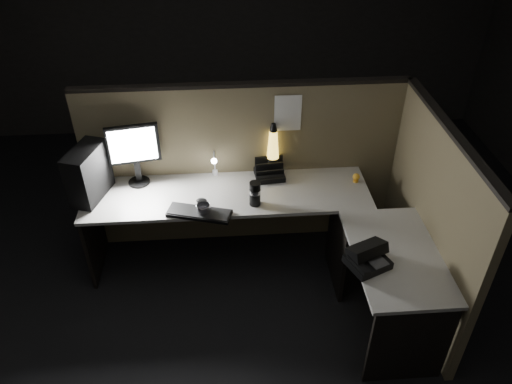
{
  "coord_description": "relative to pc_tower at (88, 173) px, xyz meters",
  "views": [
    {
      "loc": [
        -0.16,
        -2.64,
        3.12
      ],
      "look_at": [
        0.06,
        0.35,
        0.91
      ],
      "focal_mm": 35.0,
      "sensor_mm": 36.0,
      "label": 1
    }
  ],
  "objects": [
    {
      "name": "desk",
      "position": [
        1.4,
        -0.4,
        -0.36
      ],
      "size": [
        2.6,
        1.6,
        0.73
      ],
      "color": "#BCB9B1",
      "rests_on": "ground"
    },
    {
      "name": "clip_lamp",
      "position": [
        0.98,
        0.16,
        -0.07
      ],
      "size": [
        0.05,
        0.19,
        0.24
      ],
      "color": "white",
      "rests_on": "desk"
    },
    {
      "name": "partition_back",
      "position": [
        1.22,
        0.28,
        -0.19
      ],
      "size": [
        2.66,
        0.06,
        1.5
      ],
      "primitive_type": "cube",
      "color": "brown",
      "rests_on": "ground"
    },
    {
      "name": "lava_lamp",
      "position": [
        1.47,
        0.23,
        -0.02
      ],
      "size": [
        0.12,
        0.12,
        0.46
      ],
      "color": "black",
      "rests_on": "desk"
    },
    {
      "name": "partition_right",
      "position": [
        2.55,
        -0.55,
        -0.19
      ],
      "size": [
        0.06,
        1.66,
        1.5
      ],
      "primitive_type": "cube",
      "color": "brown",
      "rests_on": "ground"
    },
    {
      "name": "room_shell",
      "position": [
        1.22,
        -0.65,
        0.68
      ],
      "size": [
        6.0,
        6.0,
        6.0
      ],
      "color": "silver",
      "rests_on": "ground"
    },
    {
      "name": "organizer",
      "position": [
        1.43,
        0.16,
        -0.17
      ],
      "size": [
        0.26,
        0.23,
        0.18
      ],
      "rotation": [
        0.0,
        0.0,
        0.09
      ],
      "color": "black",
      "rests_on": "desk"
    },
    {
      "name": "pc_tower",
      "position": [
        0.0,
        0.0,
        0.0
      ],
      "size": [
        0.3,
        0.44,
        0.43
      ],
      "primitive_type": "cube",
      "rotation": [
        0.0,
        0.0,
        -0.31
      ],
      "color": "black",
      "rests_on": "desk"
    },
    {
      "name": "steel_mug",
      "position": [
        0.88,
        -0.31,
        -0.17
      ],
      "size": [
        0.15,
        0.15,
        0.09
      ],
      "primitive_type": "imported",
      "rotation": [
        0.0,
        0.0,
        -0.44
      ],
      "color": "silver",
      "rests_on": "desk"
    },
    {
      "name": "keyboard",
      "position": [
        0.85,
        -0.31,
        -0.2
      ],
      "size": [
        0.51,
        0.29,
        0.02
      ],
      "primitive_type": "cube",
      "rotation": [
        0.0,
        0.0,
        -0.28
      ],
      "color": "black",
      "rests_on": "desk"
    },
    {
      "name": "travel_mug",
      "position": [
        1.28,
        -0.21,
        -0.11
      ],
      "size": [
        0.09,
        0.09,
        0.2
      ],
      "primitive_type": "cylinder",
      "color": "black",
      "rests_on": "desk"
    },
    {
      "name": "pinned_paper",
      "position": [
        1.58,
        0.25,
        0.33
      ],
      "size": [
        0.22,
        0.0,
        0.31
      ],
      "primitive_type": "cube",
      "color": "white",
      "rests_on": "partition_back"
    },
    {
      "name": "floor",
      "position": [
        1.22,
        -0.65,
        -0.94
      ],
      "size": [
        6.0,
        6.0,
        0.0
      ],
      "primitive_type": "plane",
      "color": "black",
      "rests_on": "ground"
    },
    {
      "name": "mouse",
      "position": [
        0.87,
        -0.16,
        -0.2
      ],
      "size": [
        0.09,
        0.07,
        0.03
      ],
      "primitive_type": "ellipsoid",
      "rotation": [
        0.0,
        0.0,
        -0.1
      ],
      "color": "black",
      "rests_on": "desk"
    },
    {
      "name": "figurine",
      "position": [
        2.14,
        0.03,
        -0.16
      ],
      "size": [
        0.06,
        0.06,
        0.06
      ],
      "primitive_type": "sphere",
      "color": "yellow",
      "rests_on": "desk"
    },
    {
      "name": "desk_phone",
      "position": [
        1.98,
        -0.92,
        -0.15
      ],
      "size": [
        0.33,
        0.32,
        0.16
      ],
      "rotation": [
        0.0,
        0.0,
        0.41
      ],
      "color": "black",
      "rests_on": "desk"
    },
    {
      "name": "monitor",
      "position": [
        0.35,
        0.16,
        0.11
      ],
      "size": [
        0.41,
        0.18,
        0.53
      ],
      "rotation": [
        0.0,
        0.0,
        0.17
      ],
      "color": "black",
      "rests_on": "desk"
    }
  ]
}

